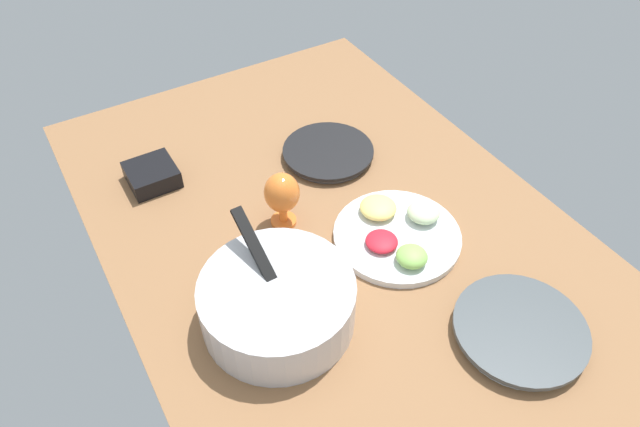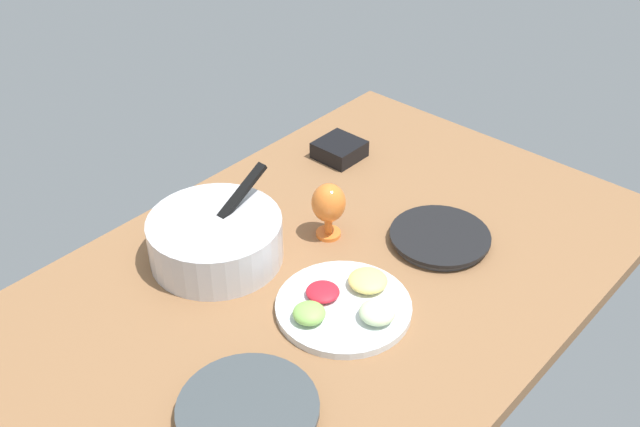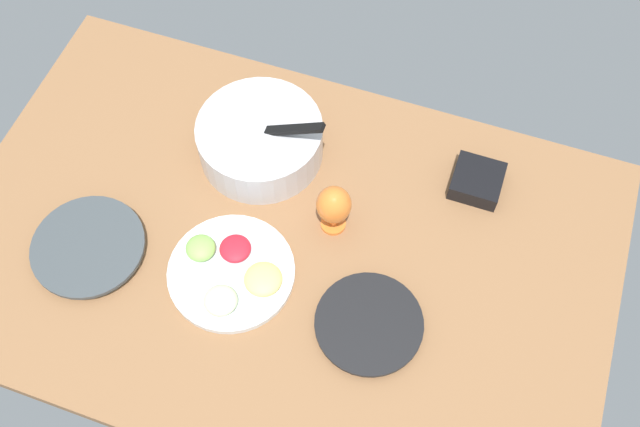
{
  "view_description": "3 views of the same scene",
  "coord_description": "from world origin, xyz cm",
  "px_view_note": "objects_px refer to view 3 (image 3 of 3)",
  "views": [
    {
      "loc": [
        -79.76,
        52.72,
        102.13
      ],
      "look_at": [
        2.39,
        4.08,
        6.84
      ],
      "focal_mm": 32.76,
      "sensor_mm": 36.0,
      "label": 1
    },
    {
      "loc": [
        -105.21,
        -89.79,
        115.66
      ],
      "look_at": [
        8.61,
        11.14,
        6.84
      ],
      "focal_mm": 42.94,
      "sensor_mm": 36.0,
      "label": 2
    },
    {
      "loc": [
        35.05,
        -71.6,
        158.74
      ],
      "look_at": [
        7.37,
        8.03,
        6.84
      ],
      "focal_mm": 41.1,
      "sensor_mm": 36.0,
      "label": 3
    }
  ],
  "objects_px": {
    "dinner_plate_left": "(89,248)",
    "mixing_bowl": "(260,139)",
    "dinner_plate_right": "(369,324)",
    "fruit_platter": "(232,273)",
    "square_bowl_black": "(477,180)",
    "hurricane_glass_orange": "(334,206)"
  },
  "relations": [
    {
      "from": "dinner_plate_right",
      "to": "mixing_bowl",
      "type": "height_order",
      "value": "mixing_bowl"
    },
    {
      "from": "dinner_plate_left",
      "to": "square_bowl_black",
      "type": "bearing_deg",
      "value": 30.1
    },
    {
      "from": "dinner_plate_right",
      "to": "hurricane_glass_orange",
      "type": "height_order",
      "value": "hurricane_glass_orange"
    },
    {
      "from": "dinner_plate_left",
      "to": "mixing_bowl",
      "type": "bearing_deg",
      "value": 54.56
    },
    {
      "from": "fruit_platter",
      "to": "hurricane_glass_orange",
      "type": "distance_m",
      "value": 0.29
    },
    {
      "from": "mixing_bowl",
      "to": "fruit_platter",
      "type": "xyz_separation_m",
      "value": [
        0.06,
        -0.35,
        -0.04
      ]
    },
    {
      "from": "mixing_bowl",
      "to": "square_bowl_black",
      "type": "relative_size",
      "value": 2.71
    },
    {
      "from": "dinner_plate_right",
      "to": "square_bowl_black",
      "type": "height_order",
      "value": "square_bowl_black"
    },
    {
      "from": "square_bowl_black",
      "to": "hurricane_glass_orange",
      "type": "bearing_deg",
      "value": -143.75
    },
    {
      "from": "fruit_platter",
      "to": "square_bowl_black",
      "type": "height_order",
      "value": "fruit_platter"
    },
    {
      "from": "mixing_bowl",
      "to": "dinner_plate_right",
      "type": "bearing_deg",
      "value": -42.11
    },
    {
      "from": "dinner_plate_left",
      "to": "dinner_plate_right",
      "type": "xyz_separation_m",
      "value": [
        0.69,
        0.04,
        -0.0
      ]
    },
    {
      "from": "mixing_bowl",
      "to": "fruit_platter",
      "type": "distance_m",
      "value": 0.36
    },
    {
      "from": "dinner_plate_right",
      "to": "fruit_platter",
      "type": "bearing_deg",
      "value": 177.44
    },
    {
      "from": "mixing_bowl",
      "to": "square_bowl_black",
      "type": "xyz_separation_m",
      "value": [
        0.55,
        0.08,
        -0.03
      ]
    },
    {
      "from": "hurricane_glass_orange",
      "to": "square_bowl_black",
      "type": "relative_size",
      "value": 1.22
    },
    {
      "from": "dinner_plate_left",
      "to": "square_bowl_black",
      "type": "xyz_separation_m",
      "value": [
        0.84,
        0.48,
        0.01
      ]
    },
    {
      "from": "dinner_plate_right",
      "to": "mixing_bowl",
      "type": "distance_m",
      "value": 0.55
    },
    {
      "from": "fruit_platter",
      "to": "square_bowl_black",
      "type": "relative_size",
      "value": 2.47
    },
    {
      "from": "square_bowl_black",
      "to": "dinner_plate_right",
      "type": "bearing_deg",
      "value": -107.81
    },
    {
      "from": "dinner_plate_right",
      "to": "mixing_bowl",
      "type": "relative_size",
      "value": 0.75
    },
    {
      "from": "hurricane_glass_orange",
      "to": "mixing_bowl",
      "type": "bearing_deg",
      "value": 149.83
    }
  ]
}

